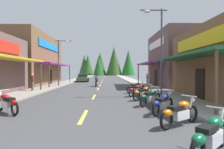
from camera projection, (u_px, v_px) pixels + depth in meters
name	position (u px, v px, depth m)	size (l,w,h in m)	color
ground	(102.00, 82.00, 33.60)	(9.36, 98.37, 0.10)	#424244
sidewalk_left	(70.00, 81.00, 33.45)	(2.46, 98.37, 0.12)	gray
sidewalk_right	(134.00, 81.00, 33.74)	(2.46, 98.37, 0.12)	#9E9991
centerline_dashes	(103.00, 80.00, 37.69)	(0.16, 74.41, 0.01)	#E0C64C
storefront_left_far	(24.00, 60.00, 25.62)	(9.10, 12.67, 6.97)	brown
storefront_right_far	(186.00, 60.00, 22.77)	(9.49, 9.10, 6.77)	brown
streetlamp_left	(61.00, 56.00, 22.47)	(2.02, 0.30, 5.80)	#474C51
streetlamp_right	(158.00, 40.00, 13.56)	(2.02, 0.30, 6.59)	#474C51
motorcycle_parked_right_0	(211.00, 135.00, 4.09)	(1.68, 1.47, 1.04)	black
motorcycle_parked_right_1	(180.00, 112.00, 6.32)	(1.83, 1.27, 1.04)	black
motorcycle_parked_right_2	(163.00, 103.00, 8.20)	(1.48, 1.68, 1.04)	black
motorcycle_parked_right_3	(150.00, 97.00, 10.14)	(1.58, 1.58, 1.04)	black
motorcycle_parked_right_4	(144.00, 93.00, 12.04)	(1.76, 1.38, 1.04)	black
motorcycle_parked_right_5	(137.00, 90.00, 13.95)	(1.53, 1.64, 1.04)	black
motorcycle_parked_right_6	(136.00, 87.00, 16.03)	(1.85, 1.24, 1.04)	black
motorcycle_parked_left_2	(7.00, 103.00, 8.24)	(1.74, 1.41, 1.04)	black
rider_cruising_lead	(97.00, 81.00, 22.69)	(0.60, 2.14, 1.57)	black
pedestrian_by_shop	(32.00, 81.00, 16.89)	(0.42, 0.49, 1.73)	#3F593F
pedestrian_browsing	(147.00, 79.00, 24.77)	(0.37, 0.54, 1.58)	#3F593F
parked_car_curbside	(83.00, 78.00, 33.08)	(2.26, 4.40, 1.40)	#4C723F
treeline_backdrop	(107.00, 63.00, 84.32)	(26.51, 10.82, 13.42)	#1F6423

